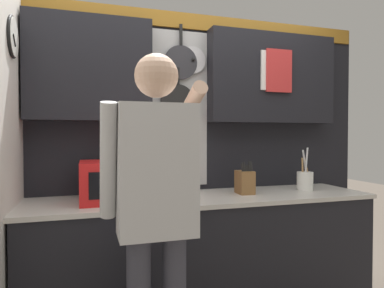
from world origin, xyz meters
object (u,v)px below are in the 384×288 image
(microwave, at_px, (117,181))
(person, at_px, (156,196))
(knife_block, at_px, (245,182))
(utensil_crock, at_px, (305,180))

(microwave, xyz_separation_m, person, (0.14, -0.65, -0.00))
(knife_block, height_order, utensil_crock, utensil_crock)
(microwave, bearing_deg, utensil_crock, 0.07)
(knife_block, bearing_deg, microwave, -179.97)
(utensil_crock, height_order, person, person)
(utensil_crock, distance_m, person, 1.48)
(microwave, xyz_separation_m, knife_block, (0.94, 0.00, -0.04))
(microwave, distance_m, utensil_crock, 1.47)
(microwave, height_order, utensil_crock, utensil_crock)
(knife_block, height_order, person, person)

